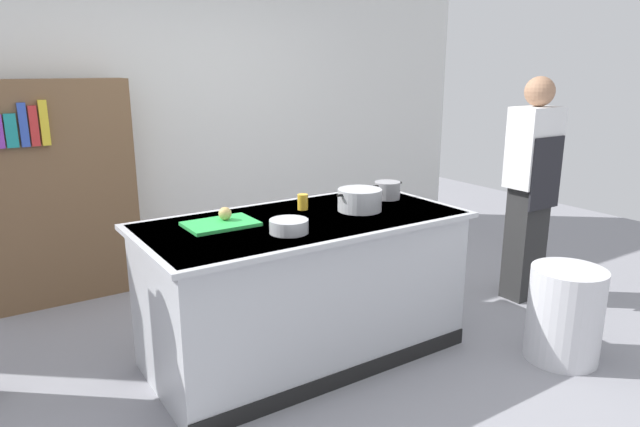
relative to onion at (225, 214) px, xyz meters
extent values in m
plane|color=gray|center=(0.44, -0.16, -0.96)|extent=(10.00, 10.00, 0.00)
cube|color=white|center=(0.44, 1.94, 0.54)|extent=(6.40, 0.12, 3.00)
cube|color=#B7BABF|center=(0.44, -0.16, -0.51)|extent=(1.90, 0.90, 0.90)
cube|color=#B7BABF|center=(0.44, -0.16, -0.07)|extent=(1.98, 0.98, 0.03)
cube|color=black|center=(0.44, -0.62, -0.91)|extent=(1.90, 0.01, 0.10)
cube|color=green|center=(-0.04, -0.03, -0.05)|extent=(0.40, 0.28, 0.02)
sphere|color=tan|center=(0.00, 0.00, 0.00)|extent=(0.08, 0.08, 0.08)
cylinder|color=#B7BABF|center=(0.84, -0.19, 0.01)|extent=(0.28, 0.28, 0.14)
cube|color=black|center=(0.68, -0.19, 0.06)|extent=(0.04, 0.02, 0.01)
cube|color=black|center=(0.99, -0.19, 0.06)|extent=(0.04, 0.02, 0.01)
cylinder|color=#99999E|center=(1.20, -0.03, 0.00)|extent=(0.18, 0.18, 0.12)
cube|color=black|center=(1.09, -0.03, 0.04)|extent=(0.04, 0.02, 0.01)
cube|color=black|center=(1.30, -0.03, 0.04)|extent=(0.04, 0.02, 0.01)
cylinder|color=#B7BABF|center=(0.21, -0.37, -0.02)|extent=(0.22, 0.22, 0.07)
cylinder|color=yellow|center=(0.55, 0.03, -0.01)|extent=(0.07, 0.07, 0.10)
cylinder|color=silver|center=(1.76, -1.10, -0.66)|extent=(0.45, 0.45, 0.60)
cube|color=#2A2A2A|center=(2.38, -0.32, -0.51)|extent=(0.28, 0.20, 0.90)
cube|color=white|center=(2.38, -0.32, 0.24)|extent=(0.38, 0.24, 0.60)
sphere|color=#A87A5B|center=(2.38, -0.32, 0.65)|extent=(0.22, 0.22, 0.22)
cube|color=#232328|center=(2.38, -0.45, 0.06)|extent=(0.34, 0.02, 0.54)
cube|color=brown|center=(-0.64, 1.64, -0.11)|extent=(1.10, 0.28, 1.70)
cube|color=teal|center=(-0.92, 1.48, 0.40)|extent=(0.08, 0.03, 0.23)
cube|color=#3351B7|center=(-0.84, 1.48, 0.43)|extent=(0.05, 0.03, 0.31)
cube|color=red|center=(-0.77, 1.48, 0.42)|extent=(0.06, 0.03, 0.28)
cube|color=yellow|center=(-0.70, 1.48, 0.44)|extent=(0.06, 0.03, 0.32)
camera|label=1|loc=(-1.29, -2.96, 0.84)|focal=31.71mm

